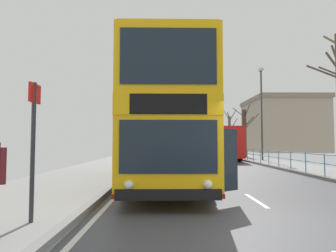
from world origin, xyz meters
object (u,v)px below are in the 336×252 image
Objects in this scene: bus_stop_sign_near at (33,135)px; street_lamp_far_side at (262,107)px; bare_tree_far_00 at (245,132)px; background_building_00 at (282,125)px; double_decker_bus_main at (166,124)px; bare_tree_far_02 at (230,133)px; background_bus_far_lane at (219,142)px.

bus_stop_sign_near is 0.33× the size of street_lamp_far_side.
background_building_00 reaches higher than bare_tree_far_00.
bare_tree_far_02 is at bearing 72.83° from double_decker_bus_main.
street_lamp_far_side is at bearing 58.57° from double_decker_bus_main.
background_building_00 reaches higher than background_bus_far_lane.
bus_stop_sign_near is 51.77m from background_building_00.
background_bus_far_lane is 10.22m from bare_tree_far_02.
background_bus_far_lane is at bearing -108.09° from bare_tree_far_02.
background_building_00 is (15.28, 22.91, 3.08)m from background_bus_far_lane.
street_lamp_far_side is 6.28m from bare_tree_far_00.
bare_tree_far_02 is (0.06, 7.61, 0.21)m from bare_tree_far_00.
background_bus_far_lane is 27.71m from background_building_00.
double_decker_bus_main is at bearing -116.97° from background_building_00.
bare_tree_far_00 reaches higher than background_bus_far_lane.
background_bus_far_lane is at bearing -146.64° from bare_tree_far_00.
background_building_00 is (20.44, 40.17, 2.39)m from double_decker_bus_main.
bare_tree_far_02 is (3.15, 9.64, 1.28)m from background_bus_far_lane.
bare_tree_far_00 is 0.84× the size of bare_tree_far_02.
street_lamp_far_side reaches higher than bare_tree_far_00.
bus_stop_sign_near is 27.64m from bare_tree_far_00.
bus_stop_sign_near is at bearing -112.78° from bare_tree_far_00.
double_decker_bus_main is 4.07× the size of bus_stop_sign_near.
bare_tree_far_00 is 24.25m from background_building_00.
bus_stop_sign_near is 0.47× the size of bare_tree_far_00.
bus_stop_sign_near is (-7.61, -23.43, 0.09)m from background_bus_far_lane.
background_bus_far_lane is 0.78× the size of background_building_00.
background_building_00 is (12.18, 20.87, 2.01)m from bare_tree_far_00.
street_lamp_far_side is at bearing -52.79° from background_bus_far_lane.
bare_tree_far_02 is at bearing 71.91° from background_bus_far_lane.
street_lamp_far_side is (2.98, -3.93, 3.02)m from background_bus_far_lane.
background_building_00 reaches higher than bare_tree_far_02.
double_decker_bus_main is 1.91× the size of bare_tree_far_00.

